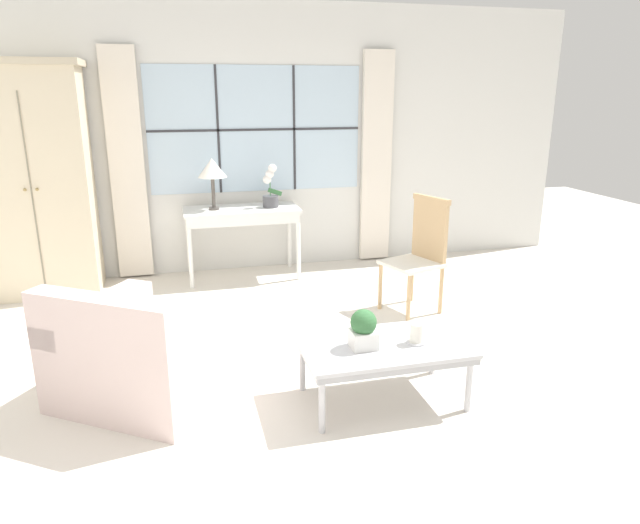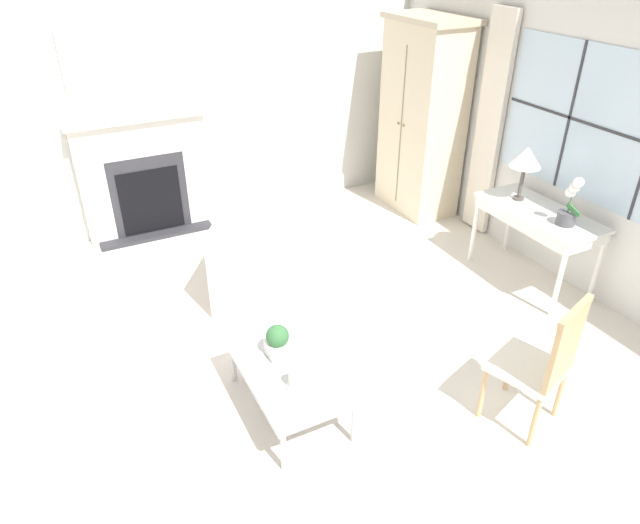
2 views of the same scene
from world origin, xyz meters
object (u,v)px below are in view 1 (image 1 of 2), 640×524
at_px(potted_orchid, 270,190).
at_px(table_lamp, 212,169).
at_px(console_table, 242,216).
at_px(potted_plant_small, 363,329).
at_px(armchair_upholstered, 146,355).
at_px(pillar_candle, 416,334).
at_px(side_chair_wooden, 421,249).
at_px(coffee_table, 384,350).
at_px(armoire, 37,181).

bearing_deg(potted_orchid, table_lamp, 178.89).
xyz_separation_m(console_table, table_lamp, (-0.28, -0.00, 0.50)).
xyz_separation_m(potted_orchid, potted_plant_small, (0.09, -2.77, -0.40)).
height_order(armchair_upholstered, pillar_candle, armchair_upholstered).
relative_size(potted_orchid, potted_plant_small, 1.81).
bearing_deg(table_lamp, armchair_upholstered, -105.40).
bearing_deg(armchair_upholstered, side_chair_wooden, 22.63).
distance_m(console_table, table_lamp, 0.57).
relative_size(console_table, coffee_table, 1.14).
relative_size(table_lamp, potted_plant_small, 2.11).
bearing_deg(potted_orchid, armchair_upholstered, -117.94).
xyz_separation_m(console_table, side_chair_wooden, (1.42, -1.34, -0.09)).
distance_m(table_lamp, pillar_candle, 3.07).
height_order(side_chair_wooden, pillar_candle, side_chair_wooden).
distance_m(console_table, side_chair_wooden, 1.95).
height_order(console_table, pillar_candle, console_table).
distance_m(potted_plant_small, pillar_candle, 0.35).
height_order(armoire, potted_orchid, armoire).
height_order(table_lamp, coffee_table, table_lamp).
height_order(armoire, potted_plant_small, armoire).
bearing_deg(side_chair_wooden, table_lamp, 141.79).
bearing_deg(armoire, console_table, -0.23).
height_order(side_chair_wooden, potted_plant_small, side_chair_wooden).
height_order(armoire, pillar_candle, armoire).
bearing_deg(potted_orchid, pillar_candle, -81.25).
bearing_deg(armoire, potted_orchid, -0.57).
bearing_deg(console_table, side_chair_wooden, -43.31).
relative_size(potted_plant_small, pillar_candle, 1.70).
xyz_separation_m(armoire, console_table, (1.90, -0.01, -0.44)).
distance_m(table_lamp, coffee_table, 2.99).
bearing_deg(table_lamp, console_table, 0.63).
relative_size(coffee_table, potted_plant_small, 4.19).
xyz_separation_m(armoire, pillar_candle, (2.63, -2.82, -0.64)).
bearing_deg(armoire, coffee_table, -48.69).
height_order(side_chair_wooden, coffee_table, side_chair_wooden).
relative_size(console_table, armchair_upholstered, 0.89).
bearing_deg(potted_plant_small, console_table, 98.10).
distance_m(console_table, armchair_upholstered, 2.51).
height_order(potted_plant_small, pillar_candle, potted_plant_small).
bearing_deg(armoire, potted_plant_small, -50.58).
relative_size(table_lamp, potted_orchid, 1.17).
bearing_deg(side_chair_wooden, coffee_table, -121.58).
xyz_separation_m(side_chair_wooden, potted_plant_small, (-1.02, -1.45, -0.05)).
relative_size(armoire, side_chair_wooden, 2.13).
bearing_deg(armchair_upholstered, coffee_table, -17.53).
distance_m(table_lamp, potted_plant_small, 2.93).
bearing_deg(coffee_table, armoire, 131.31).
bearing_deg(pillar_candle, armchair_upholstered, 163.00).
height_order(armoire, coffee_table, armoire).
relative_size(console_table, potted_plant_small, 4.79).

